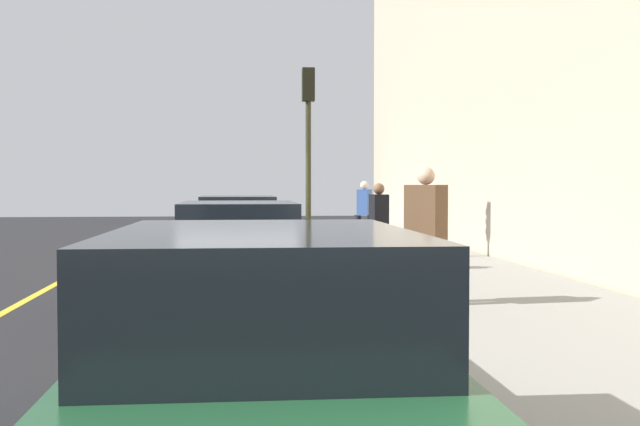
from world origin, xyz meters
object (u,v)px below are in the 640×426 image
at_px(pedestrian_black_coat, 379,224).
at_px(traffic_light_pole, 308,130).
at_px(pedestrian_brown_coat, 426,231).
at_px(parked_car_green, 262,360).
at_px(pedestrian_blue_coat, 364,211).
at_px(parked_car_navy, 239,254).
at_px(rolling_suitcase, 374,237).
at_px(parked_car_black, 237,230).

height_order(pedestrian_black_coat, traffic_light_pole, traffic_light_pole).
bearing_deg(pedestrian_brown_coat, parked_car_green, 157.85).
bearing_deg(pedestrian_blue_coat, pedestrian_black_coat, 173.31).
bearing_deg(parked_car_green, pedestrian_black_coat, -14.01).
distance_m(parked_car_green, pedestrian_brown_coat, 6.33).
xyz_separation_m(pedestrian_brown_coat, pedestrian_black_coat, (4.25, -0.14, -0.11)).
bearing_deg(parked_car_navy, pedestrian_black_coat, -39.32).
height_order(traffic_light_pole, rolling_suitcase, traffic_light_pole).
distance_m(parked_car_navy, parked_car_black, 6.05).
height_order(pedestrian_blue_coat, rolling_suitcase, pedestrian_blue_coat).
distance_m(parked_car_green, parked_car_navy, 6.88).
height_order(pedestrian_blue_coat, pedestrian_brown_coat, pedestrian_brown_coat).
bearing_deg(parked_car_navy, pedestrian_brown_coat, -112.27).
distance_m(pedestrian_blue_coat, rolling_suitcase, 0.86).
bearing_deg(parked_car_green, parked_car_black, 0.62).
bearing_deg(pedestrian_blue_coat, parked_car_green, 168.66).
height_order(parked_car_black, traffic_light_pole, traffic_light_pole).
xyz_separation_m(pedestrian_brown_coat, traffic_light_pole, (6.38, 1.01, 1.80)).
bearing_deg(parked_car_navy, traffic_light_pole, -15.63).
relative_size(pedestrian_black_coat, traffic_light_pole, 0.40).
relative_size(pedestrian_blue_coat, rolling_suitcase, 1.97).
relative_size(pedestrian_blue_coat, traffic_light_pole, 0.42).
relative_size(parked_car_navy, pedestrian_brown_coat, 2.49).
bearing_deg(parked_car_black, parked_car_green, -179.38).
xyz_separation_m(parked_car_black, rolling_suitcase, (2.61, -3.53, -0.35)).
distance_m(parked_car_green, rolling_suitcase, 15.91).
bearing_deg(parked_car_black, pedestrian_brown_coat, -160.37).
bearing_deg(traffic_light_pole, pedestrian_blue_coat, -25.67).
bearing_deg(pedestrian_black_coat, parked_car_navy, 140.68).
bearing_deg(parked_car_black, parked_car_navy, -179.81).
bearing_deg(pedestrian_brown_coat, parked_car_navy, 67.73).
bearing_deg(traffic_light_pole, parked_car_green, 173.57).
relative_size(parked_car_black, rolling_suitcase, 5.07).
bearing_deg(parked_car_green, rolling_suitcase, -12.31).
height_order(parked_car_black, pedestrian_black_coat, pedestrian_black_coat).
height_order(parked_car_green, pedestrian_brown_coat, pedestrian_brown_coat).
distance_m(pedestrian_brown_coat, traffic_light_pole, 6.70).
height_order(parked_car_black, pedestrian_brown_coat, pedestrian_brown_coat).
bearing_deg(parked_car_green, traffic_light_pole, -6.43).
bearing_deg(pedestrian_black_coat, parked_car_green, 165.99).
bearing_deg(pedestrian_brown_coat, pedestrian_black_coat, -1.86).
bearing_deg(pedestrian_brown_coat, parked_car_black, 19.63).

